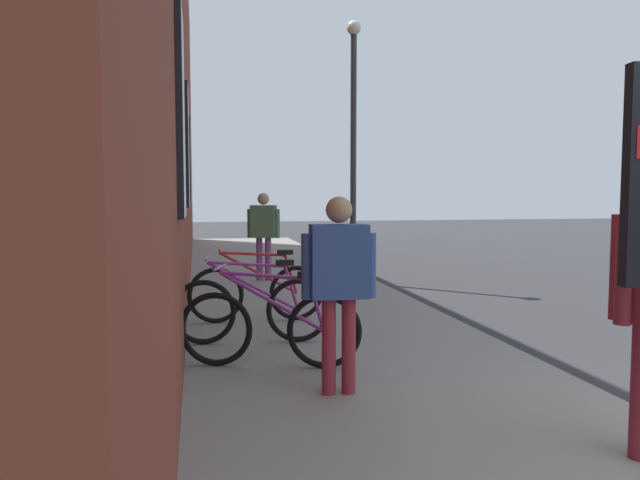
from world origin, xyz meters
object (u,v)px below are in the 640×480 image
(bicycle_nearest_sign, at_px, (257,292))
(pedestrian_by_facade, at_px, (339,274))
(pedestrian_crossing_street, at_px, (264,227))
(bicycle_leaning_wall, at_px, (270,327))
(bicycle_by_door, at_px, (252,309))
(street_lamp, at_px, (353,126))

(bicycle_nearest_sign, distance_m, pedestrian_by_facade, 3.12)
(pedestrian_crossing_street, bearing_deg, bicycle_leaning_wall, 174.45)
(bicycle_leaning_wall, relative_size, bicycle_nearest_sign, 0.97)
(bicycle_leaning_wall, relative_size, pedestrian_crossing_street, 1.03)
(bicycle_leaning_wall, xyz_separation_m, bicycle_nearest_sign, (2.14, -0.08, 0.00))
(pedestrian_crossing_street, bearing_deg, bicycle_by_door, 172.35)
(bicycle_by_door, distance_m, pedestrian_crossing_street, 5.06)
(bicycle_by_door, distance_m, pedestrian_by_facade, 2.05)
(bicycle_nearest_sign, xyz_separation_m, pedestrian_crossing_street, (3.82, -0.50, 0.63))
(bicycle_leaning_wall, distance_m, pedestrian_by_facade, 1.17)
(pedestrian_crossing_street, distance_m, pedestrian_by_facade, 6.85)
(bicycle_leaning_wall, distance_m, bicycle_by_door, 0.99)
(bicycle_by_door, bearing_deg, pedestrian_by_facade, -163.58)
(pedestrian_by_facade, distance_m, street_lamp, 7.53)
(pedestrian_crossing_street, distance_m, street_lamp, 2.68)
(bicycle_nearest_sign, height_order, street_lamp, street_lamp)
(bicycle_leaning_wall, distance_m, street_lamp, 7.06)
(bicycle_nearest_sign, distance_m, street_lamp, 5.28)
(pedestrian_by_facade, relative_size, street_lamp, 0.33)
(bicycle_leaning_wall, bearing_deg, pedestrian_crossing_street, -5.55)
(street_lamp, bearing_deg, bicycle_nearest_sign, 149.91)
(bicycle_by_door, bearing_deg, pedestrian_crossing_street, -7.65)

